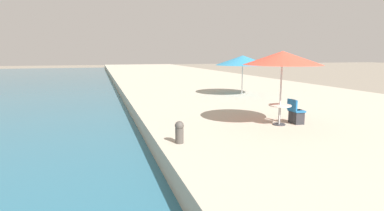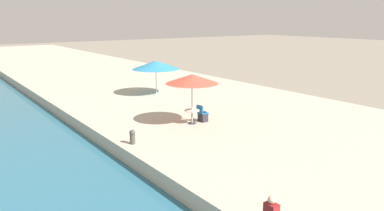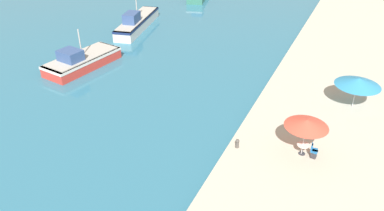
% 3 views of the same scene
% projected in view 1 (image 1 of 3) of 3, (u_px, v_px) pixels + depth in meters
% --- Properties ---
extents(quay_promenade, '(16.00, 90.00, 0.69)m').
position_uv_depth(quay_promenade, '(194.00, 82.00, 31.41)').
color(quay_promenade, '#BCB29E').
rests_on(quay_promenade, ground_plane).
extents(cafe_umbrella_pink, '(2.75, 2.75, 2.65)m').
position_uv_depth(cafe_umbrella_pink, '(282.00, 58.00, 10.45)').
color(cafe_umbrella_pink, '#B7B7B7').
rests_on(cafe_umbrella_pink, quay_promenade).
extents(cafe_umbrella_white, '(3.44, 3.44, 2.46)m').
position_uv_depth(cafe_umbrella_white, '(243.00, 60.00, 18.69)').
color(cafe_umbrella_white, '#B7B7B7').
rests_on(cafe_umbrella_white, quay_promenade).
extents(cafe_table, '(0.80, 0.80, 0.74)m').
position_uv_depth(cafe_table, '(280.00, 110.00, 10.82)').
color(cafe_table, '#333338').
rests_on(cafe_table, quay_promenade).
extents(cafe_chair_left, '(0.46, 0.44, 0.91)m').
position_uv_depth(cafe_chair_left, '(297.00, 115.00, 11.00)').
color(cafe_chair_left, '#2D2D33').
rests_on(cafe_chair_left, quay_promenade).
extents(cafe_chair_right, '(0.48, 0.46, 0.91)m').
position_uv_depth(cafe_chair_right, '(295.00, 114.00, 11.16)').
color(cafe_chair_right, '#2D2D33').
rests_on(cafe_chair_right, quay_promenade).
extents(mooring_bollard, '(0.26, 0.26, 0.65)m').
position_uv_depth(mooring_bollard, '(179.00, 131.00, 8.61)').
color(mooring_bollard, '#4C4742').
rests_on(mooring_bollard, quay_promenade).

